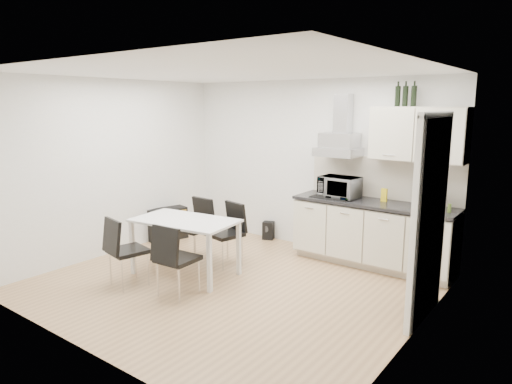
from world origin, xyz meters
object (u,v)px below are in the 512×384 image
chair_near_left (128,252)px  floor_speaker (268,230)px  chair_near_right (178,260)px  guitar_amp (167,224)px  chair_far_left (194,229)px  dining_table (185,226)px  chair_far_right (225,235)px  kitchenette (377,208)px

chair_near_left → floor_speaker: (0.25, 2.67, -0.29)m
chair_near_right → guitar_amp: 2.36m
chair_far_left → floor_speaker: 1.50m
dining_table → guitar_amp: dining_table is taller
guitar_amp → chair_far_left: bearing=-7.1°
chair_far_right → guitar_amp: chair_far_right is taller
chair_far_left → chair_far_right: (0.55, 0.05, 0.00)m
dining_table → floor_speaker: 2.04m
chair_far_right → chair_near_left: (-0.49, -1.27, 0.00)m
dining_table → chair_far_left: chair_far_left is taller
kitchenette → chair_far_right: kitchenette is taller
guitar_amp → dining_table: bearing=-19.4°
chair_near_left → chair_far_right: bearing=81.5°
kitchenette → chair_far_left: 2.61m
dining_table → chair_far_left: 0.68m
chair_near_right → dining_table: bearing=125.2°
chair_far_left → chair_near_left: bearing=95.1°
guitar_amp → chair_near_right: bearing=-24.4°
kitchenette → guitar_amp: bearing=-165.4°
kitchenette → chair_far_right: (-1.70, -1.23, -0.39)m
chair_near_right → chair_near_left: bearing=-170.8°
chair_far_right → kitchenette: bearing=-131.6°
chair_near_right → guitar_amp: (-1.81, 1.49, -0.17)m
kitchenette → chair_near_left: bearing=-131.1°
kitchenette → chair_near_right: kitchenette is taller
chair_near_right → guitar_amp: size_ratio=1.28×
chair_far_right → floor_speaker: 1.45m
chair_far_left → chair_near_right: size_ratio=1.00×
chair_far_left → dining_table: bearing=125.7°
chair_near_left → chair_near_right: bearing=24.5°
chair_far_left → chair_near_left: (0.06, -1.22, 0.00)m
chair_far_left → kitchenette: bearing=-148.2°
chair_far_right → chair_near_right: bearing=114.0°
dining_table → chair_near_left: size_ratio=1.62×
chair_far_left → chair_near_left: 1.23m
chair_far_left → chair_near_right: same height
chair_near_left → floor_speaker: 2.69m
chair_far_right → guitar_amp: (-1.59, 0.38, -0.17)m
kitchenette → dining_table: 2.62m
chair_far_left → guitar_amp: (-1.04, 0.42, -0.17)m
kitchenette → chair_near_left: kitchenette is taller
chair_near_left → chair_far_left: bearing=105.3°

